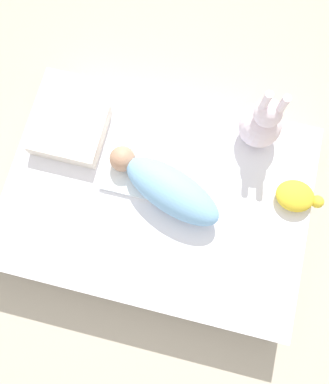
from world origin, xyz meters
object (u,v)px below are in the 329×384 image
swaddled_baby (167,188)px  turtle_plush (297,196)px  bunny_plush (262,123)px  pillow (70,129)px

swaddled_baby → turtle_plush: swaddled_baby is taller
bunny_plush → turtle_plush: bunny_plush is taller
swaddled_baby → bunny_plush: bearing=-111.7°
pillow → swaddled_baby: bearing=-18.9°
bunny_plush → pillow: bearing=-166.8°
swaddled_baby → turtle_plush: 0.55m
swaddled_baby → turtle_plush: bearing=-148.5°
swaddled_baby → pillow: bearing=1.7°
swaddled_baby → pillow: size_ratio=1.75×
turtle_plush → pillow: bearing=176.6°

